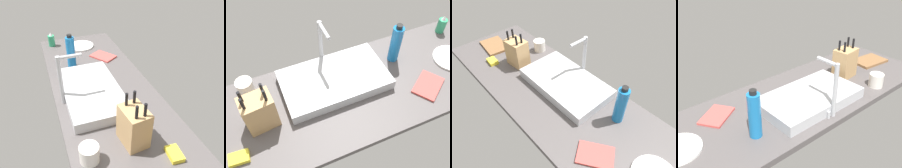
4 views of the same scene
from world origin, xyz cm
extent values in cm
cube|color=#514C4C|center=(0.00, 0.00, 1.75)|extent=(189.17, 62.58, 3.50)
cube|color=#B7BABF|center=(0.39, 9.07, 6.65)|extent=(57.52, 32.93, 6.31)
cylinder|color=#B7BABF|center=(-0.67, 26.29, 18.67)|extent=(2.40, 2.40, 30.33)
cylinder|color=#B7BABF|center=(-0.67, 19.86, 32.83)|extent=(2.00, 12.85, 2.00)
cylinder|color=#B7BABF|center=(2.83, 26.29, 5.50)|extent=(1.60, 1.60, 4.00)
cube|color=tan|center=(-41.77, -0.16, 13.22)|extent=(15.64, 12.28, 19.45)
cylinder|color=black|center=(-46.45, -2.52, 26.17)|extent=(1.54, 1.54, 6.44)
cylinder|color=black|center=(-46.62, 1.52, 26.17)|extent=(1.54, 1.54, 6.44)
cylinder|color=black|center=(-36.81, -1.85, 26.17)|extent=(1.54, 1.54, 6.44)
cylinder|color=black|center=(-37.16, 2.17, 26.17)|extent=(1.54, 1.54, 6.44)
cube|color=brown|center=(-74.81, -2.37, 4.40)|extent=(25.87, 19.04, 1.80)
cylinder|color=#1970B7|center=(39.79, 12.94, 15.01)|extent=(6.27, 6.27, 23.02)
cylinder|color=black|center=(39.79, 12.94, 27.62)|extent=(3.45, 3.45, 2.20)
cylinder|color=white|center=(72.11, -1.46, 4.10)|extent=(21.47, 21.47, 1.20)
cube|color=#CC4C47|center=(46.80, -13.44, 4.10)|extent=(22.23, 20.72, 1.20)
cylinder|color=silver|center=(-45.67, 22.52, 7.80)|extent=(8.89, 8.89, 8.61)
cube|color=yellow|center=(-56.18, -14.15, 4.70)|extent=(9.45, 6.70, 2.40)
camera|label=1|loc=(-110.48, 35.23, 88.96)|focal=36.76mm
camera|label=2|loc=(-32.96, -71.55, 112.43)|focal=39.99mm
camera|label=3|loc=(76.10, -60.73, 102.26)|focal=34.39mm
camera|label=4|loc=(95.28, 101.69, 88.28)|focal=43.76mm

